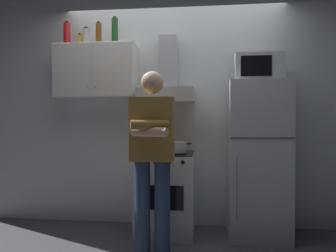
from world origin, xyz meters
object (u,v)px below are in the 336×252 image
object	(u,v)px
bottle_wine_green	(115,31)
stove_oven	(166,193)
microwave	(257,69)
bottle_soda_red	(67,34)
bottle_beer_brown	(99,34)
refrigerator	(257,160)
cooking_pot	(177,147)
bottle_canister_steel	(86,37)
bottle_spice_jar	(80,40)
range_hood	(167,85)
person_standing	(152,155)
upper_cabinet	(97,72)

from	to	relation	value
bottle_wine_green	stove_oven	bearing A→B (deg)	-11.94
microwave	bottle_soda_red	world-z (taller)	bottle_soda_red
microwave	bottle_beer_brown	world-z (taller)	bottle_beer_brown
refrigerator	cooking_pot	xyz separation A→B (m)	(-0.82, -0.12, 0.13)
microwave	bottle_canister_steel	xyz separation A→B (m)	(-1.87, 0.10, 0.40)
cooking_pot	bottle_beer_brown	xyz separation A→B (m)	(-0.90, 0.23, 1.24)
bottle_canister_steel	bottle_spice_jar	size ratio (longest dim) A/B	1.37
cooking_pot	bottle_canister_steel	world-z (taller)	bottle_canister_steel
range_hood	refrigerator	size ratio (longest dim) A/B	0.47
person_standing	bottle_soda_red	bearing A→B (deg)	145.97
refrigerator	bottle_wine_green	xyz separation A→B (m)	(-1.54, 0.12, 1.40)
stove_oven	cooking_pot	world-z (taller)	cooking_pot
upper_cabinet	cooking_pot	bearing A→B (deg)	-14.73
stove_oven	person_standing	world-z (taller)	person_standing
refrigerator	bottle_soda_red	size ratio (longest dim) A/B	5.72
stove_oven	bottle_spice_jar	world-z (taller)	bottle_spice_jar
upper_cabinet	bottle_beer_brown	distance (m)	0.42
range_hood	bottle_canister_steel	xyz separation A→B (m)	(-0.92, -0.01, 0.55)
microwave	bottle_soda_red	distance (m)	2.15
upper_cabinet	bottle_spice_jar	xyz separation A→B (m)	(-0.21, 0.04, 0.37)
person_standing	bottle_spice_jar	size ratio (longest dim) A/B	11.19
range_hood	bottle_beer_brown	world-z (taller)	bottle_beer_brown
bottle_spice_jar	bottle_soda_red	size ratio (longest dim) A/B	0.52
refrigerator	stove_oven	bearing A→B (deg)	-179.96
bottle_soda_red	bottle_spice_jar	bearing A→B (deg)	8.87
bottle_soda_red	refrigerator	bearing A→B (deg)	-3.77
range_hood	cooking_pot	world-z (taller)	range_hood
cooking_pot	bottle_spice_jar	size ratio (longest dim) A/B	2.00
upper_cabinet	bottle_canister_steel	world-z (taller)	bottle_canister_steel
range_hood	bottle_spice_jar	xyz separation A→B (m)	(-1.01, 0.03, 0.52)
upper_cabinet	stove_oven	xyz separation A→B (m)	(0.80, -0.13, -1.32)
cooking_pot	person_standing	bearing A→B (deg)	-110.30
bottle_soda_red	cooking_pot	bearing A→B (deg)	-11.38
microwave	cooking_pot	xyz separation A→B (m)	(-0.82, -0.14, -0.81)
upper_cabinet	bottle_wine_green	distance (m)	0.49
microwave	bottle_soda_red	xyz separation A→B (m)	(-2.10, 0.12, 0.44)
range_hood	cooking_pot	distance (m)	0.72
stove_oven	microwave	bearing A→B (deg)	1.15
refrigerator	bottle_spice_jar	bearing A→B (deg)	175.33
stove_oven	bottle_canister_steel	bearing A→B (deg)	172.58
stove_oven	bottle_soda_red	bearing A→B (deg)	173.12
upper_cabinet	microwave	world-z (taller)	upper_cabinet
stove_oven	microwave	size ratio (longest dim) A/B	1.82
microwave	person_standing	xyz separation A→B (m)	(-1.00, -0.62, -0.84)
cooking_pot	bottle_soda_red	world-z (taller)	bottle_soda_red
person_standing	bottle_spice_jar	distance (m)	1.73
bottle_soda_red	stove_oven	bearing A→B (deg)	-6.88
person_standing	bottle_beer_brown	world-z (taller)	bottle_beer_brown
person_standing	bottle_spice_jar	bearing A→B (deg)	141.49
person_standing	bottle_canister_steel	size ratio (longest dim) A/B	8.17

